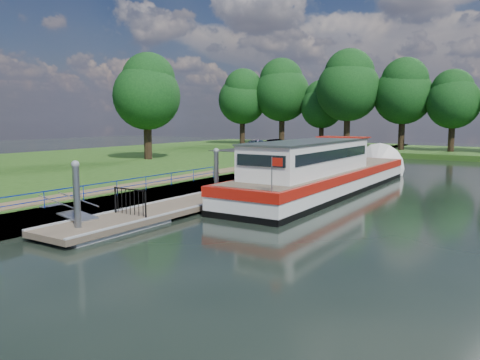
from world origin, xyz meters
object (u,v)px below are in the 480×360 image
Objects in this scene: car_a at (301,145)px; car_b at (278,145)px; pontoon at (259,189)px; barge at (329,174)px; car_c at (258,145)px.

car_b is at bearing -176.49° from car_a.
barge is at bearing 34.96° from pontoon.
barge is 5.36× the size of car_b.
car_a is at bearing 109.75° from pontoon.
barge is (3.60, 2.51, 0.90)m from pontoon.
car_a reaches higher than car_b.
barge is 25.53m from car_b.
car_c is at bearing 120.70° from pontoon.
pontoon is 7.79× the size of car_a.
car_a is 2.57m from car_b.
pontoon is 25.91m from car_b.
pontoon is 1.42× the size of barge.
car_a is (-8.76, 24.40, 1.31)m from pontoon.
pontoon is 25.95m from car_a.
barge is 26.96m from car_c.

